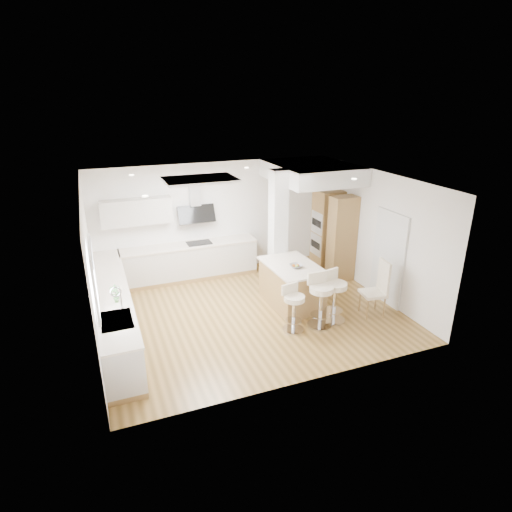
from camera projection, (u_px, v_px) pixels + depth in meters
name	position (u px, v px, depth m)	size (l,w,h in m)	color
ground	(250.00, 312.00, 9.08)	(6.00, 6.00, 0.00)	olive
ceiling	(250.00, 312.00, 9.08)	(6.00, 5.00, 0.02)	white
wall_back	(215.00, 218.00, 10.75)	(6.00, 0.04, 2.80)	white
wall_left	(91.00, 272.00, 7.55)	(0.04, 5.00, 2.80)	white
wall_right	(374.00, 233.00, 9.60)	(0.04, 5.00, 2.80)	white
skylight	(200.00, 180.00, 8.33)	(4.10, 2.10, 0.06)	silver
window_left	(93.00, 275.00, 6.68)	(0.06, 1.28, 1.07)	white
doorway_right	(388.00, 259.00, 9.21)	(0.05, 1.00, 2.10)	#443B35
counter_left	(114.00, 310.00, 8.19)	(0.63, 4.50, 1.35)	#A07A44
counter_back	(183.00, 253.00, 10.45)	(3.62, 0.63, 2.50)	#A07A44
pillar	(278.00, 231.00, 9.76)	(0.35, 0.35, 2.80)	silver
soffit	(312.00, 172.00, 10.07)	(1.78, 2.20, 0.40)	white
oven_column	(332.00, 234.00, 10.68)	(0.63, 1.21, 2.10)	#A07A44
peninsula	(292.00, 284.00, 9.27)	(1.05, 1.55, 1.00)	#A07A44
bar_stool_a	(293.00, 305.00, 8.22)	(0.49, 0.49, 0.94)	silver
bar_stool_b	(320.00, 297.00, 8.36)	(0.50, 0.50, 1.10)	silver
bar_stool_c	(334.00, 294.00, 8.55)	(0.59, 0.59, 1.07)	silver
dining_chair	(378.00, 286.00, 8.78)	(0.53, 0.53, 1.19)	beige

